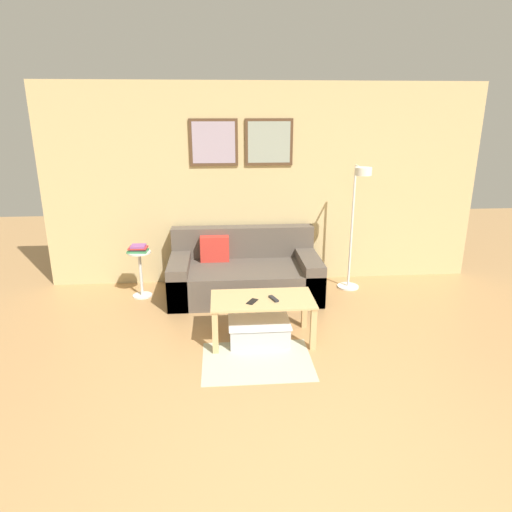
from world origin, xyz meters
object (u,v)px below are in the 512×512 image
(couch, at_px, (244,274))
(cell_phone, at_px, (252,302))
(storage_bin, at_px, (259,331))
(side_table, at_px, (140,270))
(book_stack, at_px, (138,249))
(remote_control, at_px, (274,299))
(floor_lamp, at_px, (357,213))
(coffee_table, at_px, (262,306))

(couch, distance_m, cell_phone, 1.30)
(storage_bin, bearing_deg, cell_phone, -157.76)
(side_table, xyz_separation_m, book_stack, (-0.01, 0.00, 0.27))
(couch, xyz_separation_m, side_table, (-1.27, 0.01, 0.08))
(storage_bin, relative_size, remote_control, 4.03)
(couch, distance_m, storage_bin, 1.27)
(floor_lamp, bearing_deg, side_table, 178.28)
(coffee_table, xyz_separation_m, side_table, (-1.39, 1.23, -0.02))
(storage_bin, bearing_deg, side_table, 136.60)
(coffee_table, bearing_deg, cell_phone, -145.46)
(couch, bearing_deg, remote_control, -79.95)
(couch, xyz_separation_m, storage_bin, (0.08, -1.26, -0.15))
(couch, bearing_deg, side_table, 179.43)
(coffee_table, bearing_deg, floor_lamp, 42.71)
(side_table, relative_size, remote_control, 3.86)
(book_stack, bearing_deg, couch, -0.67)
(coffee_table, bearing_deg, couch, 95.41)
(coffee_table, bearing_deg, book_stack, 138.47)
(floor_lamp, bearing_deg, coffee_table, -137.29)
(coffee_table, height_order, remote_control, remote_control)
(couch, distance_m, book_stack, 1.33)
(floor_lamp, relative_size, cell_phone, 11.34)
(side_table, bearing_deg, floor_lamp, -1.72)
(coffee_table, height_order, book_stack, book_stack)
(floor_lamp, height_order, book_stack, floor_lamp)
(couch, xyz_separation_m, remote_control, (0.22, -1.25, 0.19))
(side_table, bearing_deg, couch, -0.57)
(couch, height_order, floor_lamp, floor_lamp)
(remote_control, height_order, cell_phone, remote_control)
(couch, height_order, coffee_table, couch)
(side_table, relative_size, book_stack, 2.33)
(floor_lamp, xyz_separation_m, side_table, (-2.63, 0.08, -0.69))
(book_stack, height_order, remote_control, book_stack)
(remote_control, xyz_separation_m, cell_phone, (-0.21, -0.04, -0.01))
(couch, xyz_separation_m, coffee_table, (0.12, -1.22, 0.10))
(side_table, relative_size, cell_phone, 4.14)
(coffee_table, height_order, storage_bin, coffee_table)
(coffee_table, bearing_deg, remote_control, -17.71)
(book_stack, relative_size, cell_phone, 1.78)
(coffee_table, distance_m, floor_lamp, 1.82)
(couch, relative_size, floor_lamp, 1.15)
(side_table, distance_m, book_stack, 0.27)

